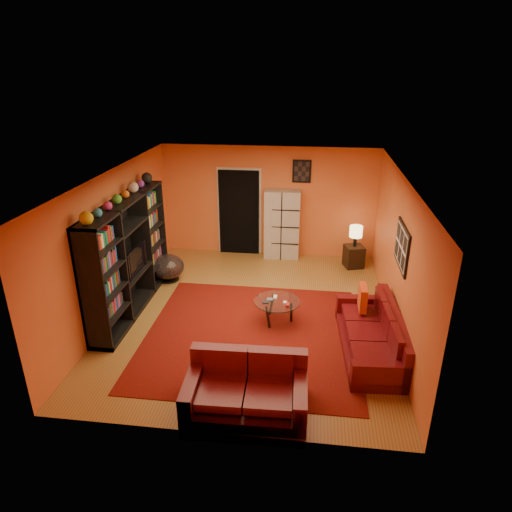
# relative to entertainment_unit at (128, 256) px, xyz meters

# --- Properties ---
(floor) EXTENTS (6.00, 6.00, 0.00)m
(floor) POSITION_rel_entertainment_unit_xyz_m (2.27, 0.00, -1.05)
(floor) COLOR brown
(floor) RESTS_ON ground
(ceiling) EXTENTS (6.00, 6.00, 0.00)m
(ceiling) POSITION_rel_entertainment_unit_xyz_m (2.27, 0.00, 1.55)
(ceiling) COLOR white
(ceiling) RESTS_ON wall_back
(wall_back) EXTENTS (6.00, 0.00, 6.00)m
(wall_back) POSITION_rel_entertainment_unit_xyz_m (2.27, 3.00, 0.25)
(wall_back) COLOR orange
(wall_back) RESTS_ON floor
(wall_front) EXTENTS (6.00, 0.00, 6.00)m
(wall_front) POSITION_rel_entertainment_unit_xyz_m (2.27, -3.00, 0.25)
(wall_front) COLOR orange
(wall_front) RESTS_ON floor
(wall_left) EXTENTS (0.00, 6.00, 6.00)m
(wall_left) POSITION_rel_entertainment_unit_xyz_m (-0.23, 0.00, 0.25)
(wall_left) COLOR orange
(wall_left) RESTS_ON floor
(wall_right) EXTENTS (0.00, 6.00, 6.00)m
(wall_right) POSITION_rel_entertainment_unit_xyz_m (4.78, 0.00, 0.25)
(wall_right) COLOR orange
(wall_right) RESTS_ON floor
(rug) EXTENTS (3.60, 3.60, 0.01)m
(rug) POSITION_rel_entertainment_unit_xyz_m (2.38, -0.70, -1.04)
(rug) COLOR #550D09
(rug) RESTS_ON floor
(doorway) EXTENTS (0.95, 0.10, 2.04)m
(doorway) POSITION_rel_entertainment_unit_xyz_m (1.57, 2.96, -0.03)
(doorway) COLOR black
(doorway) RESTS_ON floor
(wall_art_right) EXTENTS (0.03, 1.00, 0.70)m
(wall_art_right) POSITION_rel_entertainment_unit_xyz_m (4.75, -0.30, 0.55)
(wall_art_right) COLOR black
(wall_art_right) RESTS_ON wall_right
(wall_art_back) EXTENTS (0.42, 0.03, 0.52)m
(wall_art_back) POSITION_rel_entertainment_unit_xyz_m (3.02, 2.98, 1.00)
(wall_art_back) COLOR black
(wall_art_back) RESTS_ON wall_back
(entertainment_unit) EXTENTS (0.45, 3.00, 2.10)m
(entertainment_unit) POSITION_rel_entertainment_unit_xyz_m (0.00, 0.00, 0.00)
(entertainment_unit) COLOR black
(entertainment_unit) RESTS_ON floor
(tv) EXTENTS (0.87, 0.11, 0.50)m
(tv) POSITION_rel_entertainment_unit_xyz_m (0.05, 0.03, -0.08)
(tv) COLOR black
(tv) RESTS_ON entertainment_unit
(sofa) EXTENTS (1.02, 2.20, 0.85)m
(sofa) POSITION_rel_entertainment_unit_xyz_m (4.41, -0.91, -0.76)
(sofa) COLOR #500A11
(sofa) RESTS_ON rug
(loveseat) EXTENTS (1.65, 1.02, 0.85)m
(loveseat) POSITION_rel_entertainment_unit_xyz_m (2.53, -2.41, -0.77)
(loveseat) COLOR #500A11
(loveseat) RESTS_ON rug
(throw_pillow) EXTENTS (0.12, 0.42, 0.42)m
(throw_pillow) POSITION_rel_entertainment_unit_xyz_m (4.22, -0.29, -0.42)
(throw_pillow) COLOR red
(throw_pillow) RESTS_ON sofa
(coffee_table) EXTENTS (0.83, 0.83, 0.41)m
(coffee_table) POSITION_rel_entertainment_unit_xyz_m (2.76, -0.20, -0.67)
(coffee_table) COLOR silver
(coffee_table) RESTS_ON floor
(storage_cabinet) EXTENTS (0.83, 0.40, 1.64)m
(storage_cabinet) POSITION_rel_entertainment_unit_xyz_m (2.61, 2.80, -0.23)
(storage_cabinet) COLOR #B1ACA4
(storage_cabinet) RESTS_ON floor
(bowl_chair) EXTENTS (0.70, 0.70, 0.57)m
(bowl_chair) POSITION_rel_entertainment_unit_xyz_m (0.30, 1.22, -0.75)
(bowl_chair) COLOR black
(bowl_chair) RESTS_ON floor
(side_table) EXTENTS (0.50, 0.50, 0.50)m
(side_table) POSITION_rel_entertainment_unit_xyz_m (4.29, 2.44, -0.80)
(side_table) COLOR black
(side_table) RESTS_ON floor
(table_lamp) EXTENTS (0.29, 0.29, 0.48)m
(table_lamp) POSITION_rel_entertainment_unit_xyz_m (4.29, 2.44, -0.21)
(table_lamp) COLOR black
(table_lamp) RESTS_ON side_table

